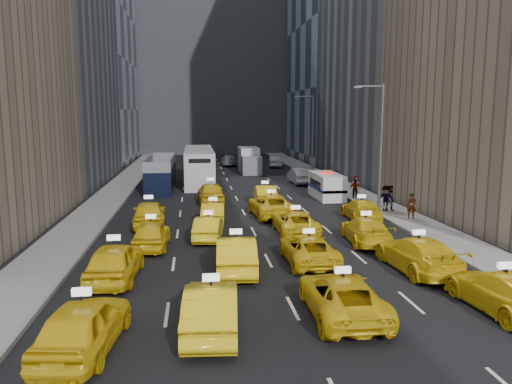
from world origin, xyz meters
The scene contains 42 objects.
ground centered at (0.00, 0.00, 0.00)m, with size 160.00×160.00×0.00m, color black.
sidewalk_west centered at (-10.50, 25.00, 0.07)m, with size 3.00×90.00×0.15m, color gray.
sidewalk_east centered at (10.50, 25.00, 0.07)m, with size 3.00×90.00×0.15m, color gray.
curb_west centered at (-9.05, 25.00, 0.09)m, with size 0.15×90.00×0.18m, color slate.
curb_east centered at (9.05, 25.00, 0.09)m, with size 0.15×90.00×0.18m, color slate.
building_west_far centered at (-20.50, 54.00, 21.00)m, with size 16.00×22.00×42.00m, color #2D3847.
building_backdrop centered at (0.00, 72.00, 20.00)m, with size 30.00×12.00×40.00m, color slate.
streetlight_near centered at (9.18, 12.00, 4.92)m, with size 2.15×0.22×9.00m.
streetlight_far centered at (9.18, 32.00, 4.92)m, with size 2.15×0.22×9.00m.
taxi_0 centered at (-6.78, -6.48, 0.81)m, with size 1.91×4.74×1.61m, color yellow.
taxi_1 centered at (-2.98, -5.53, 0.79)m, with size 1.66×4.77×1.57m, color yellow.
taxi_2 centered at (1.57, -4.86, 0.72)m, with size 2.37×5.15×1.43m, color yellow.
taxi_3 centered at (7.36, -5.22, 0.74)m, with size 2.07×5.09×1.48m, color yellow.
taxi_4 centered at (-6.85, -0.02, 0.81)m, with size 1.92×4.77×1.63m, color yellow.
taxi_5 centered at (-1.67, 0.51, 0.81)m, with size 1.71×4.89×1.61m, color yellow.
taxi_6 centered at (1.82, 1.37, 0.66)m, with size 2.21×4.78×1.33m, color yellow.
taxi_7 centered at (6.39, -0.42, 0.78)m, with size 2.18×5.36×1.56m, color yellow.
taxi_8 centered at (-5.75, 4.96, 0.74)m, with size 1.75×4.34×1.48m, color yellow.
taxi_9 centered at (-2.73, 6.43, 0.66)m, with size 1.40×4.02×1.33m, color yellow.
taxi_10 centered at (2.38, 7.17, 0.68)m, with size 2.25×4.89×1.36m, color yellow.
taxi_11 centered at (5.75, 4.63, 0.72)m, with size 2.01×4.94×1.43m, color yellow.
taxi_12 centered at (-6.31, 10.18, 0.83)m, with size 1.95×4.84×1.65m, color yellow.
taxi_13 centered at (-2.30, 10.68, 0.68)m, with size 1.44×4.13×1.36m, color yellow.
taxi_14 centered at (1.73, 12.35, 0.76)m, with size 2.53×5.50×1.53m, color yellow.
taxi_15 centered at (7.52, 10.52, 0.68)m, with size 1.91×4.70×1.36m, color yellow.
taxi_16 centered at (-2.19, 18.22, 0.83)m, with size 1.96×4.86×1.66m, color yellow.
taxi_17 centered at (2.02, 17.33, 0.73)m, with size 1.55×4.44×1.46m, color yellow.
nypd_van centered at (7.50, 19.23, 1.00)m, with size 2.50×5.33×2.21m.
double_decker centered at (-6.58, 26.22, 1.47)m, with size 3.40×10.40×2.97m.
city_bus centered at (-2.97, 30.06, 1.72)m, with size 4.23×13.64×3.47m.
box_truck centered at (3.12, 38.25, 1.47)m, with size 3.02×6.76×2.99m.
misc_car_0 centered at (7.08, 28.07, 0.79)m, with size 1.68×4.81×1.59m, color #A0A1A7.
misc_car_1 centered at (-7.10, 39.88, 0.76)m, with size 2.54×5.50×1.53m, color black.
misc_car_2 centered at (1.28, 46.66, 0.75)m, with size 2.09×5.15×1.49m, color gray.
misc_car_3 centered at (-2.77, 43.73, 0.70)m, with size 1.65×4.10×1.40m, color black.
misc_car_4 centered at (7.19, 43.90, 0.74)m, with size 1.57×4.51×1.49m, color #97999E.
pedestrian_0 centered at (10.68, 9.75, 0.98)m, with size 0.60×0.40×1.65m, color gray.
pedestrian_1 centered at (10.41, 12.53, 1.06)m, with size 0.88×0.48×1.81m, color gray.
pedestrian_2 centered at (9.95, 12.39, 1.06)m, with size 1.18×0.49×1.82m, color gray.
pedestrian_3 centered at (9.56, 18.09, 0.91)m, with size 0.90×0.41×1.53m, color gray.
pedestrian_4 centered at (9.97, 19.13, 1.01)m, with size 0.84×0.46×1.72m, color gray.
pedestrian_5 centered at (9.84, 24.02, 0.94)m, with size 1.46×0.42×1.58m, color gray.
Camera 1 is at (-3.44, -20.91, 6.97)m, focal length 35.00 mm.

